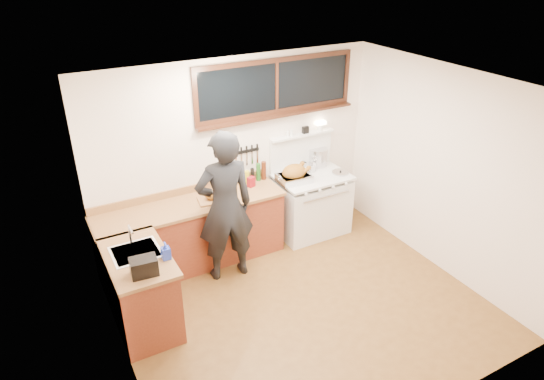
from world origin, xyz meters
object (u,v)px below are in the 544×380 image
vintage_stove (311,202)px  cutting_board (214,196)px  roast_turkey (294,174)px  man (225,207)px

vintage_stove → cutting_board: size_ratio=3.55×
cutting_board → roast_turkey: (1.18, -0.02, 0.05)m
vintage_stove → cutting_board: vintage_stove is taller
man → roast_turkey: size_ratio=4.08×
vintage_stove → roast_turkey: (-0.32, -0.04, 0.54)m
vintage_stove → man: size_ratio=0.80×
vintage_stove → cutting_board: bearing=-179.2°
cutting_board → roast_turkey: roast_turkey is taller
man → cutting_board: man is taller
cutting_board → man: bearing=-91.4°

